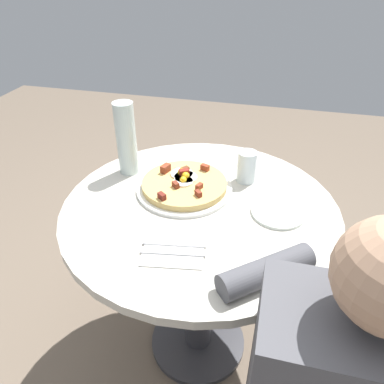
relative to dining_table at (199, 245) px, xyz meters
name	(u,v)px	position (x,y,z in m)	size (l,w,h in m)	color
ground_plane	(198,342)	(0.00, 0.00, -0.58)	(6.00, 6.00, 0.00)	#6B5B4C
dining_table	(199,245)	(0.00, 0.00, 0.00)	(0.90, 0.90, 0.76)	beige
pizza_plate	(184,188)	(0.07, -0.07, 0.19)	(0.33, 0.33, 0.01)	white
breakfast_pizza	(184,183)	(0.07, -0.07, 0.21)	(0.29, 0.29, 0.05)	tan
bread_plate	(278,213)	(-0.25, -0.01, 0.19)	(0.17, 0.17, 0.01)	silver
napkin	(174,250)	(0.02, 0.23, 0.18)	(0.17, 0.14, 0.00)	white
fork	(174,244)	(0.03, 0.21, 0.19)	(0.18, 0.01, 0.01)	silver
knife	(173,253)	(0.02, 0.25, 0.19)	(0.18, 0.01, 0.01)	silver
water_glass	(247,167)	(-0.13, -0.18, 0.24)	(0.07, 0.07, 0.11)	silver
water_bottle	(126,139)	(0.31, -0.14, 0.31)	(0.07, 0.07, 0.27)	silver
salt_shaker	(256,269)	(-0.21, 0.27, 0.21)	(0.03, 0.03, 0.05)	white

